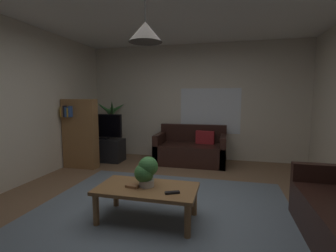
% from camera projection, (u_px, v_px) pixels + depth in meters
% --- Properties ---
extents(floor, '(4.98, 5.63, 0.02)m').
position_uv_depth(floor, '(162.00, 211.00, 3.10)').
color(floor, brown).
rests_on(floor, ground).
extents(rug, '(3.23, 3.10, 0.01)m').
position_uv_depth(rug, '(158.00, 218.00, 2.90)').
color(rug, slate).
rests_on(rug, ground).
extents(wall_back, '(5.10, 0.06, 2.65)m').
position_uv_depth(wall_back, '(194.00, 102.00, 5.69)').
color(wall_back, beige).
rests_on(wall_back, ground).
extents(window_pane, '(1.36, 0.01, 1.03)m').
position_uv_depth(window_pane, '(210.00, 111.00, 5.59)').
color(window_pane, white).
extents(couch_under_window, '(1.50, 0.83, 0.82)m').
position_uv_depth(couch_under_window, '(191.00, 151.00, 5.31)').
color(couch_under_window, black).
rests_on(couch_under_window, ground).
extents(coffee_table, '(1.16, 0.62, 0.40)m').
position_uv_depth(coffee_table, '(147.00, 192.00, 2.82)').
color(coffee_table, olive).
rests_on(coffee_table, ground).
extents(book_on_table_0, '(0.16, 0.12, 0.03)m').
position_uv_depth(book_on_table_0, '(133.00, 186.00, 2.81)').
color(book_on_table_0, '#99663F').
rests_on(book_on_table_0, coffee_table).
extents(remote_on_table_0, '(0.17, 0.11, 0.02)m').
position_uv_depth(remote_on_table_0, '(172.00, 193.00, 2.62)').
color(remote_on_table_0, black).
rests_on(remote_on_table_0, coffee_table).
extents(potted_plant_on_table, '(0.27, 0.26, 0.35)m').
position_uv_depth(potted_plant_on_table, '(146.00, 170.00, 2.82)').
color(potted_plant_on_table, beige).
rests_on(potted_plant_on_table, coffee_table).
extents(tv_stand, '(0.90, 0.44, 0.50)m').
position_uv_depth(tv_stand, '(104.00, 150.00, 5.52)').
color(tv_stand, black).
rests_on(tv_stand, ground).
extents(tv, '(0.92, 0.16, 0.57)m').
position_uv_depth(tv, '(103.00, 126.00, 5.43)').
color(tv, black).
rests_on(tv, tv_stand).
extents(potted_palm_corner, '(0.77, 0.81, 1.41)m').
position_uv_depth(potted_palm_corner, '(111.00, 131.00, 5.89)').
color(potted_palm_corner, beige).
rests_on(potted_palm_corner, ground).
extents(bookshelf_corner, '(0.70, 0.31, 1.40)m').
position_uv_depth(bookshelf_corner, '(80.00, 133.00, 4.92)').
color(bookshelf_corner, olive).
rests_on(bookshelf_corner, ground).
extents(pendant_lamp, '(0.37, 0.37, 0.62)m').
position_uv_depth(pendant_lamp, '(145.00, 32.00, 2.61)').
color(pendant_lamp, black).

